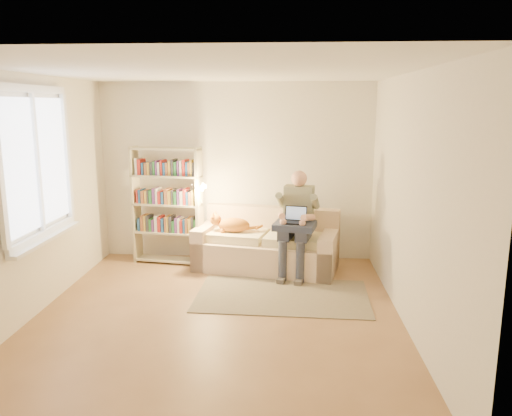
# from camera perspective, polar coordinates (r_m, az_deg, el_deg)

# --- Properties ---
(floor) EXTENTS (4.50, 4.50, 0.00)m
(floor) POSITION_cam_1_polar(r_m,az_deg,el_deg) (5.57, -4.52, -12.39)
(floor) COLOR brown
(floor) RESTS_ON ground
(ceiling) EXTENTS (4.00, 4.50, 0.02)m
(ceiling) POSITION_cam_1_polar(r_m,az_deg,el_deg) (5.10, -5.00, 15.34)
(ceiling) COLOR white
(ceiling) RESTS_ON wall_back
(wall_left) EXTENTS (0.02, 4.50, 2.60)m
(wall_left) POSITION_cam_1_polar(r_m,az_deg,el_deg) (5.82, -24.65, 1.00)
(wall_left) COLOR silver
(wall_left) RESTS_ON floor
(wall_right) EXTENTS (0.02, 4.50, 2.60)m
(wall_right) POSITION_cam_1_polar(r_m,az_deg,el_deg) (5.28, 17.26, 0.56)
(wall_right) COLOR silver
(wall_right) RESTS_ON floor
(wall_back) EXTENTS (4.00, 0.02, 2.60)m
(wall_back) POSITION_cam_1_polar(r_m,az_deg,el_deg) (7.39, -2.25, 4.13)
(wall_back) COLOR silver
(wall_back) RESTS_ON floor
(wall_front) EXTENTS (4.00, 0.02, 2.60)m
(wall_front) POSITION_cam_1_polar(r_m,az_deg,el_deg) (3.04, -10.85, -7.16)
(wall_front) COLOR silver
(wall_front) RESTS_ON floor
(window) EXTENTS (0.12, 1.52, 1.69)m
(window) POSITION_cam_1_polar(r_m,az_deg,el_deg) (5.95, -23.36, 2.07)
(window) COLOR white
(window) RESTS_ON wall_left
(sofa) EXTENTS (2.09, 1.26, 0.83)m
(sofa) POSITION_cam_1_polar(r_m,az_deg,el_deg) (7.06, 1.26, -4.50)
(sofa) COLOR beige
(sofa) RESTS_ON floor
(person) EXTENTS (0.50, 0.68, 1.41)m
(person) POSITION_cam_1_polar(r_m,az_deg,el_deg) (6.70, 4.69, -1.08)
(person) COLOR gray
(person) RESTS_ON sofa
(cat) EXTENTS (0.69, 0.32, 0.25)m
(cat) POSITION_cam_1_polar(r_m,az_deg,el_deg) (6.99, -2.75, -1.86)
(cat) COLOR orange
(cat) RESTS_ON sofa
(blanket) EXTENTS (0.61, 0.53, 0.09)m
(blanket) POSITION_cam_1_polar(r_m,az_deg,el_deg) (6.60, 4.35, -2.02)
(blanket) COLOR #2A3149
(blanket) RESTS_ON person
(laptop) EXTENTS (0.34, 0.30, 0.26)m
(laptop) POSITION_cam_1_polar(r_m,az_deg,el_deg) (6.58, 4.38, -1.17)
(laptop) COLOR black
(laptop) RESTS_ON blanket
(bookshelf) EXTENTS (1.12, 0.47, 1.70)m
(bookshelf) POSITION_cam_1_polar(r_m,az_deg,el_deg) (7.27, -10.11, 0.93)
(bookshelf) COLOR #BEB48F
(bookshelf) RESTS_ON floor
(rug) EXTENTS (2.12, 1.30, 0.01)m
(rug) POSITION_cam_1_polar(r_m,az_deg,el_deg) (6.14, 3.02, -9.97)
(rug) COLOR #7D715B
(rug) RESTS_ON floor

